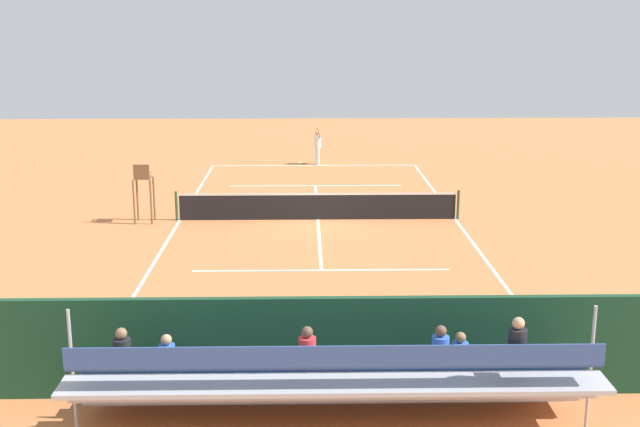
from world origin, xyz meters
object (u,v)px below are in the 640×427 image
Objects in this scene: bleacher_stand at (333,381)px; equipment_bag at (355,373)px; umpire_chair at (143,187)px; tennis_racket at (300,163)px; tennis_ball_near at (326,169)px; tennis_net at (318,206)px; courtside_bench at (427,352)px; tennis_player at (318,144)px.

equipment_bag is (-0.52, -1.94, -0.74)m from bleacher_stand.
tennis_racket is at bearing -114.84° from umpire_chair.
tennis_net is at bearing 86.62° from tennis_ball_near.
courtside_bench is at bearing -175.00° from equipment_bag.
bleacher_stand is 26.99m from tennis_racket.
equipment_bag is (1.47, 0.13, -0.38)m from courtside_bench.
tennis_player is (1.80, -24.53, 0.46)m from courtside_bench.
courtside_bench is 25.04m from tennis_racket.
umpire_chair is 15.35m from courtside_bench.
tennis_net is at bearing 89.08° from tennis_player.
tennis_ball_near is (-1.27, 1.67, 0.02)m from tennis_racket.
bleacher_stand is 2.14m from equipment_bag.
tennis_ball_near is at bearing -93.38° from tennis_net.
tennis_racket is (0.68, -11.62, -0.49)m from tennis_net.
courtside_bench is 2.00× the size of equipment_bag.
tennis_player is at bearing -90.92° from tennis_net.
tennis_player is (-0.18, -26.61, 0.09)m from bleacher_stand.
tennis_net is 4.81× the size of umpire_chair.
bleacher_stand is at bearing 90.01° from tennis_net.
bleacher_stand reaches higher than tennis_ball_near.
courtside_bench is 23.28m from tennis_ball_near.
tennis_player is 1.37m from tennis_racket.
tennis_net reaches higher than tennis_racket.
tennis_net is 11.65m from tennis_racket.
tennis_racket is at bearing -87.26° from equipment_bag.
tennis_ball_near is at bearing -86.56° from courtside_bench.
tennis_player is (-0.18, -11.26, 0.51)m from tennis_net.
tennis_player is 3.43× the size of tennis_racket.
bleacher_stand is at bearing 89.61° from tennis_player.
tennis_net is at bearing -81.49° from courtside_bench.
umpire_chair is 12.37m from tennis_ball_near.
tennis_net is at bearing -87.79° from equipment_bag.
bleacher_stand is 10.07× the size of equipment_bag.
equipment_bag is 1.60× the size of tennis_racket.
tennis_ball_near is (-0.41, 1.31, -0.98)m from tennis_player.
bleacher_stand is at bearing 46.24° from courtside_bench.
umpire_chair is 1.19× the size of courtside_bench.
bleacher_stand reaches higher than tennis_player.
tennis_net is 18.36× the size of tennis_racket.
courtside_bench is 27.27× the size of tennis_ball_near.
tennis_net is 15.35m from bleacher_stand.
courtside_bench is 24.60m from tennis_player.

